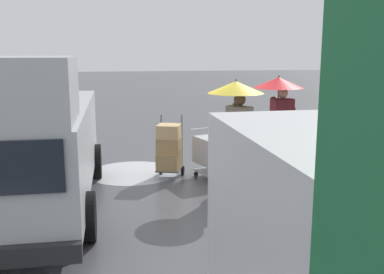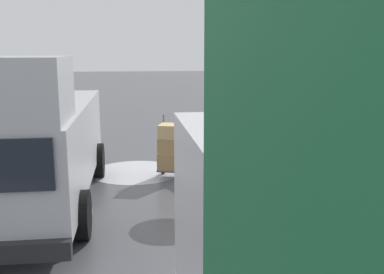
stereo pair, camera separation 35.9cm
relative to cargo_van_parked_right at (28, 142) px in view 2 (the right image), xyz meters
The scene contains 9 objects.
ground_plane 3.88m from the cargo_van_parked_right, 154.40° to the right, with size 90.00×90.00×0.00m, color #4C4C51.
slush_patch_under_van 3.19m from the cargo_van_parked_right, 81.40° to the right, with size 1.91×1.91×0.01m, color silver.
slush_patch_mid_street 3.01m from the cargo_van_parked_right, 128.63° to the right, with size 1.99×1.99×0.01m, color silver.
slush_patch_far_side 1.29m from the cargo_van_parked_right, 47.83° to the left, with size 2.82×2.82×0.01m, color silver.
cargo_van_parked_right is the anchor object (origin of this frame).
shopping_cart_vendor 3.72m from the cargo_van_parked_right, 156.53° to the right, with size 0.79×0.96×1.02m.
hand_dolly_boxes 3.01m from the cargo_van_parked_right, 147.18° to the right, with size 0.68×0.81×1.32m.
pedestrian_pink_side 3.69m from the cargo_van_parked_right, behind, with size 1.04×1.04×2.15m.
pedestrian_black_side 5.06m from the cargo_van_parked_right, 162.84° to the right, with size 1.04×1.04×2.15m.
Camera 2 is at (1.44, 9.18, 2.70)m, focal length 42.21 mm.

